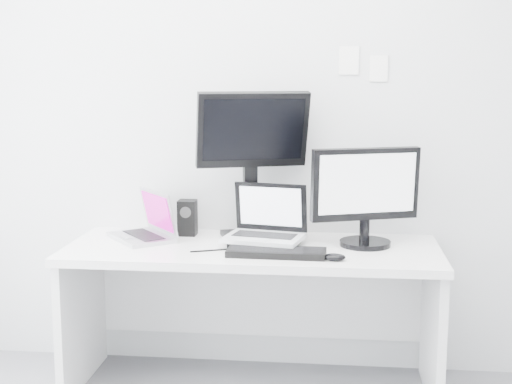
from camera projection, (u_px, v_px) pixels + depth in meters
The scene contains 11 objects.
back_wall at pixel (260, 114), 3.77m from camera, with size 3.60×3.60×0.00m, color silver.
desk at pixel (252, 319), 3.58m from camera, with size 1.80×0.70×0.73m, color white.
macbook at pixel (140, 214), 3.65m from camera, with size 0.34×0.26×0.26m, color #ADADB2.
speaker at pixel (187, 218), 3.76m from camera, with size 0.09×0.09×0.18m, color black.
dell_laptop at pixel (264, 215), 3.50m from camera, with size 0.37×0.28×0.30m, color silver.
rear_monitor at pixel (252, 163), 3.66m from camera, with size 0.56×0.20×0.76m, color black.
samsung_monitor at pixel (366, 196), 3.50m from camera, with size 0.54×0.25×0.49m, color black.
keyboard at pixel (276, 252), 3.34m from camera, with size 0.45×0.16×0.03m, color black.
mouse at pixel (334, 257), 3.25m from camera, with size 0.10×0.06×0.03m, color black.
wall_note_0 at pixel (349, 60), 3.67m from camera, with size 0.10×0.00×0.14m, color white.
wall_note_1 at pixel (379, 68), 3.66m from camera, with size 0.09×0.00×0.13m, color white.
Camera 1 is at (0.40, -2.16, 1.56)m, focal length 51.19 mm.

